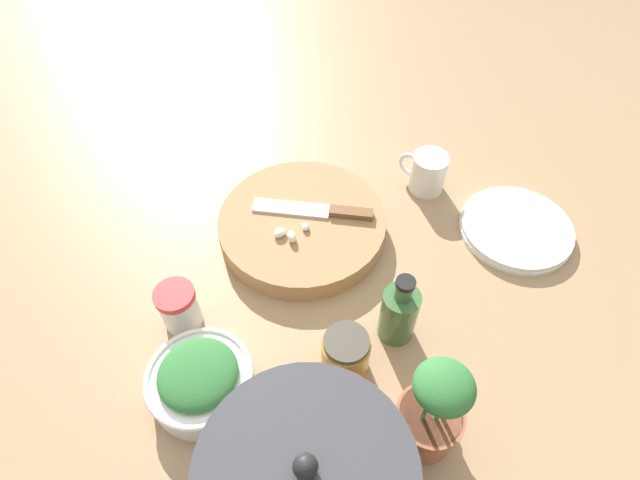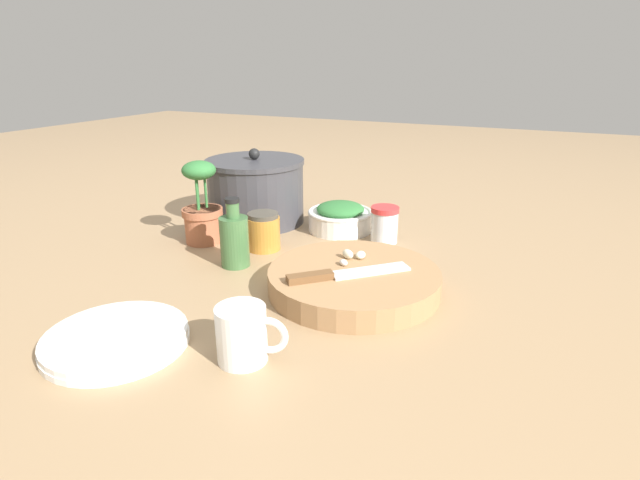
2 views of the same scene
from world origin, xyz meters
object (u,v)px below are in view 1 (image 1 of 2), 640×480
object	(u,v)px
coffee_mug	(427,172)
potted_herb	(431,415)
garlic_cloves	(289,233)
oil_bottle	(397,314)
plate_stack	(516,228)
chef_knife	(320,211)
honey_jar	(345,354)
cutting_board	(302,225)
spice_jar	(179,307)
herb_bowl	(200,380)

from	to	relation	value
coffee_mug	potted_herb	world-z (taller)	potted_herb
garlic_cloves	oil_bottle	bearing A→B (deg)	96.89
plate_stack	oil_bottle	world-z (taller)	oil_bottle
chef_knife	coffee_mug	distance (m)	0.25
garlic_cloves	plate_stack	size ratio (longest dim) A/B	0.32
coffee_mug	oil_bottle	size ratio (longest dim) A/B	0.71
honey_jar	potted_herb	distance (m)	0.16
coffee_mug	oil_bottle	distance (m)	0.36
coffee_mug	plate_stack	world-z (taller)	coffee_mug
cutting_board	chef_knife	xyz separation A→B (m)	(-0.04, 0.01, 0.03)
plate_stack	oil_bottle	xyz separation A→B (m)	(0.34, 0.01, 0.05)
plate_stack	honey_jar	distance (m)	0.44
chef_knife	spice_jar	xyz separation A→B (m)	(0.31, 0.02, -0.00)
chef_knife	honey_jar	size ratio (longest dim) A/B	2.19
garlic_cloves	herb_bowl	size ratio (longest dim) A/B	0.42
cutting_board	garlic_cloves	distance (m)	0.06
garlic_cloves	plate_stack	bearing A→B (deg)	147.29
plate_stack	potted_herb	xyz separation A→B (m)	(0.42, 0.16, 0.07)
plate_stack	honey_jar	bearing A→B (deg)	0.73
herb_bowl	oil_bottle	distance (m)	0.32
chef_knife	coffee_mug	world-z (taller)	coffee_mug
cutting_board	garlic_cloves	bearing A→B (deg)	25.23
garlic_cloves	oil_bottle	world-z (taller)	oil_bottle
garlic_cloves	plate_stack	distance (m)	0.44
potted_herb	oil_bottle	bearing A→B (deg)	-119.98
herb_bowl	plate_stack	distance (m)	0.64
chef_knife	herb_bowl	size ratio (longest dim) A/B	1.15
potted_herb	cutting_board	bearing A→B (deg)	-103.54
chef_knife	potted_herb	size ratio (longest dim) A/B	0.97
spice_jar	honey_jar	xyz separation A→B (m)	(-0.16, 0.23, -0.00)
herb_bowl	oil_bottle	xyz separation A→B (m)	(-0.30, 0.11, 0.02)
cutting_board	spice_jar	size ratio (longest dim) A/B	3.71
garlic_cloves	herb_bowl	world-z (taller)	herb_bowl
cutting_board	coffee_mug	world-z (taller)	coffee_mug
chef_knife	potted_herb	world-z (taller)	potted_herb
chef_knife	spice_jar	world-z (taller)	spice_jar
coffee_mug	herb_bowl	bearing A→B (deg)	9.38
herb_bowl	spice_jar	distance (m)	0.13
garlic_cloves	cutting_board	bearing A→B (deg)	-154.77
coffee_mug	honey_jar	world-z (taller)	honey_jar
spice_jar	honey_jar	bearing A→B (deg)	124.26
cutting_board	plate_stack	world-z (taller)	cutting_board
cutting_board	oil_bottle	bearing A→B (deg)	86.78
plate_stack	potted_herb	distance (m)	0.46
potted_herb	spice_jar	bearing A→B (deg)	-65.34
garlic_cloves	spice_jar	xyz separation A→B (m)	(0.23, 0.01, -0.01)
spice_jar	plate_stack	xyz separation A→B (m)	(-0.60, 0.23, -0.03)
herb_bowl	potted_herb	distance (m)	0.34
herb_bowl	coffee_mug	bearing A→B (deg)	-170.62
spice_jar	oil_bottle	bearing A→B (deg)	137.79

